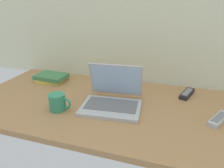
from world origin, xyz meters
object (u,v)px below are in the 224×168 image
at_px(coffee_mug, 58,102).
at_px(remote_control_near, 187,94).
at_px(laptop, 113,98).
at_px(remote_control_far, 219,119).
at_px(book_stack, 51,78).

relative_size(coffee_mug, remote_control_near, 0.74).
height_order(laptop, remote_control_far, laptop).
distance_m(remote_control_near, book_stack, 0.91).
relative_size(remote_control_near, remote_control_far, 1.02).
bearing_deg(remote_control_far, book_stack, 168.77).
distance_m(remote_control_near, remote_control_far, 0.29).
bearing_deg(laptop, remote_control_far, 0.18).
distance_m(coffee_mug, book_stack, 0.43).
xyz_separation_m(remote_control_far, book_stack, (-1.05, 0.21, 0.01)).
height_order(coffee_mug, book_stack, coffee_mug).
distance_m(remote_control_far, book_stack, 1.07).
bearing_deg(coffee_mug, remote_control_near, 31.04).
height_order(laptop, coffee_mug, laptop).
bearing_deg(remote_control_near, laptop, -146.83).
xyz_separation_m(remote_control_near, remote_control_far, (0.14, -0.25, 0.00)).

